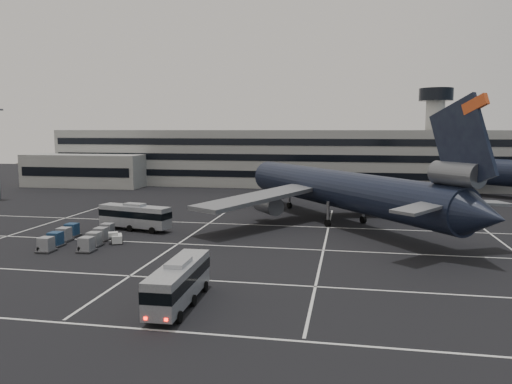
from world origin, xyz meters
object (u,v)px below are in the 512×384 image
bus_near (179,281)px  bus_far (135,216)px  trijet_main (341,189)px  uld_cluster (79,237)px

bus_near → bus_far: bus_far is taller
trijet_main → bus_far: bearing=164.6°
trijet_main → bus_far: 30.52m
trijet_main → uld_cluster: size_ratio=4.29×
bus_near → uld_cluster: size_ratio=0.92×
trijet_main → bus_near: size_ratio=4.67×
bus_far → uld_cluster: (-3.40, -9.18, -1.24)m
bus_near → trijet_main: bearing=71.2°
trijet_main → uld_cluster: 37.74m
trijet_main → bus_near: 40.45m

